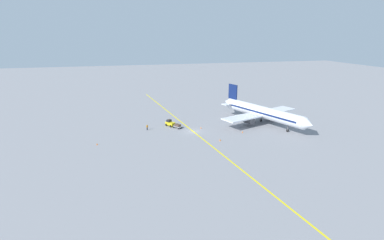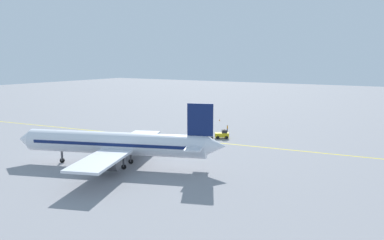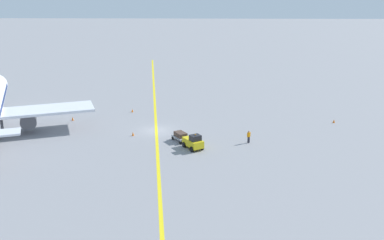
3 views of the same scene
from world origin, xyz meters
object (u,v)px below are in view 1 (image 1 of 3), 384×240
object	(u,v)px
traffic_cone_near_nose	(220,140)
traffic_cone_mid_apron	(242,132)
ground_crew_worker	(147,127)
baggage_cart_trailing	(178,126)
baggage_tug_white	(170,123)
traffic_cone_by_wingtip	(201,128)
airplane_at_gate	(262,112)
traffic_cone_far_edge	(97,144)

from	to	relation	value
traffic_cone_near_nose	traffic_cone_mid_apron	xyz separation A→B (m)	(-8.47, -4.77, 0.00)
ground_crew_worker	baggage_cart_trailing	bearing A→B (deg)	177.00
ground_crew_worker	traffic_cone_mid_apron	xyz separation A→B (m)	(-26.03, 9.35, -0.63)
ground_crew_worker	traffic_cone_mid_apron	world-z (taller)	ground_crew_worker
baggage_cart_trailing	ground_crew_worker	size ratio (longest dim) A/B	1.75
baggage_tug_white	traffic_cone_near_nose	bearing A→B (deg)	122.13
baggage_tug_white	baggage_cart_trailing	xyz separation A→B (m)	(-1.78, 2.78, -0.14)
ground_crew_worker	traffic_cone_by_wingtip	distance (m)	15.91
traffic_cone_mid_apron	traffic_cone_by_wingtip	size ratio (longest dim) A/B	1.00
airplane_at_gate	baggage_cart_trailing	bearing A→B (deg)	-4.20
ground_crew_worker	traffic_cone_by_wingtip	size ratio (longest dim) A/B	3.05
traffic_cone_near_nose	traffic_cone_far_edge	world-z (taller)	same
baggage_tug_white	traffic_cone_mid_apron	bearing A→B (deg)	148.17
airplane_at_gate	traffic_cone_far_edge	world-z (taller)	airplane_at_gate
ground_crew_worker	traffic_cone_near_nose	world-z (taller)	ground_crew_worker
traffic_cone_near_nose	airplane_at_gate	bearing A→B (deg)	-146.75
baggage_cart_trailing	traffic_cone_mid_apron	world-z (taller)	baggage_cart_trailing
baggage_cart_trailing	ground_crew_worker	distance (m)	9.03
traffic_cone_mid_apron	traffic_cone_far_edge	world-z (taller)	same
baggage_cart_trailing	traffic_cone_mid_apron	distance (m)	19.20
traffic_cone_mid_apron	airplane_at_gate	bearing A→B (deg)	-143.57
airplane_at_gate	baggage_cart_trailing	world-z (taller)	airplane_at_gate
baggage_tug_white	traffic_cone_mid_apron	world-z (taller)	baggage_tug_white
baggage_tug_white	baggage_cart_trailing	world-z (taller)	baggage_tug_white
baggage_tug_white	ground_crew_worker	world-z (taller)	baggage_tug_white
baggage_tug_white	traffic_cone_far_edge	xyz separation A→B (m)	(20.97, 11.46, -0.63)
airplane_at_gate	traffic_cone_by_wingtip	xyz separation A→B (m)	(19.73, 0.06, -3.43)
airplane_at_gate	traffic_cone_near_nose	xyz separation A→B (m)	(17.88, 11.72, -3.43)
traffic_cone_mid_apron	ground_crew_worker	bearing A→B (deg)	-19.77
ground_crew_worker	traffic_cone_mid_apron	size ratio (longest dim) A/B	3.05
airplane_at_gate	traffic_cone_near_nose	world-z (taller)	airplane_at_gate
baggage_cart_trailing	traffic_cone_far_edge	size ratio (longest dim) A/B	5.35
baggage_cart_trailing	ground_crew_worker	xyz separation A→B (m)	(9.01, -0.47, 0.15)
traffic_cone_near_nose	traffic_cone_by_wingtip	bearing A→B (deg)	-80.95
traffic_cone_by_wingtip	traffic_cone_far_edge	distance (m)	30.18
baggage_cart_trailing	traffic_cone_near_nose	xyz separation A→B (m)	(-8.55, 13.66, -0.49)
airplane_at_gate	traffic_cone_mid_apron	distance (m)	12.19
ground_crew_worker	traffic_cone_mid_apron	bearing A→B (deg)	160.23
ground_crew_worker	traffic_cone_by_wingtip	xyz separation A→B (m)	(-15.71, 2.47, -0.63)
baggage_tug_white	traffic_cone_by_wingtip	xyz separation A→B (m)	(-8.47, 4.78, -0.63)
airplane_at_gate	traffic_cone_near_nose	bearing A→B (deg)	33.25
traffic_cone_by_wingtip	baggage_cart_trailing	bearing A→B (deg)	-16.66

